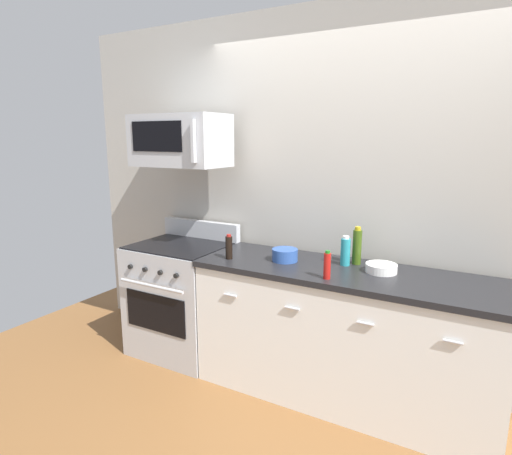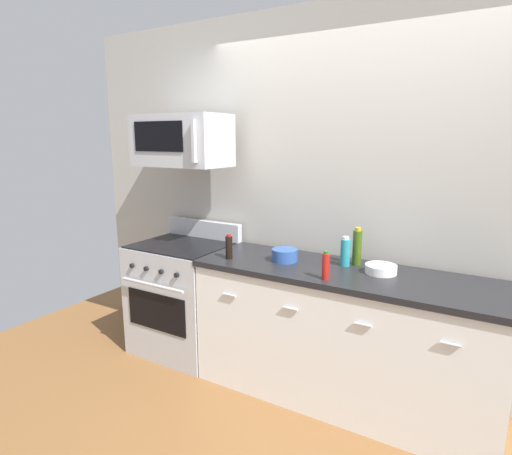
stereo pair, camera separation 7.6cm
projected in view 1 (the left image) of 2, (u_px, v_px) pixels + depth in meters
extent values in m
plane|color=brown|center=(339.00, 395.00, 2.99)|extent=(6.12, 6.12, 0.00)
cube|color=#B7B2A8|center=(365.00, 198.00, 3.06)|extent=(5.10, 0.10, 2.70)
cube|color=white|center=(342.00, 337.00, 2.90)|extent=(1.98, 0.62, 0.88)
cube|color=black|center=(345.00, 273.00, 2.81)|extent=(2.01, 0.65, 0.04)
cube|color=black|center=(326.00, 411.00, 2.74)|extent=(1.98, 0.02, 0.10)
cylinder|color=silver|center=(230.00, 295.00, 2.90)|extent=(0.10, 0.02, 0.02)
cylinder|color=silver|center=(292.00, 308.00, 2.68)|extent=(0.10, 0.02, 0.02)
cylinder|color=silver|center=(365.00, 324.00, 2.46)|extent=(0.10, 0.02, 0.02)
cylinder|color=silver|center=(453.00, 342.00, 2.24)|extent=(0.10, 0.02, 0.02)
cube|color=#B7BABF|center=(182.00, 299.00, 3.56)|extent=(0.76, 0.64, 0.91)
cube|color=black|center=(155.00, 313.00, 3.28)|extent=(0.58, 0.01, 0.30)
cylinder|color=#B7BABF|center=(151.00, 286.00, 3.21)|extent=(0.61, 0.02, 0.02)
cube|color=#B7BABF|center=(201.00, 230.00, 3.69)|extent=(0.76, 0.06, 0.16)
cube|color=black|center=(180.00, 245.00, 3.46)|extent=(0.73, 0.61, 0.01)
cylinder|color=black|center=(130.00, 267.00, 3.31)|extent=(0.04, 0.02, 0.04)
cylinder|color=black|center=(145.00, 270.00, 3.24)|extent=(0.04, 0.02, 0.04)
cylinder|color=black|center=(160.00, 273.00, 3.17)|extent=(0.04, 0.02, 0.04)
cylinder|color=black|center=(176.00, 276.00, 3.10)|extent=(0.04, 0.02, 0.04)
cube|color=#B7BABF|center=(180.00, 141.00, 3.33)|extent=(0.74, 0.40, 0.40)
cube|color=black|center=(156.00, 136.00, 3.18)|extent=(0.48, 0.01, 0.22)
cube|color=#B7BABF|center=(193.00, 141.00, 3.00)|extent=(0.02, 0.04, 0.30)
cylinder|color=black|center=(229.00, 248.00, 3.05)|extent=(0.05, 0.05, 0.16)
cylinder|color=maroon|center=(229.00, 236.00, 3.03)|extent=(0.03, 0.03, 0.02)
cylinder|color=#385114|center=(357.00, 247.00, 2.91)|extent=(0.06, 0.06, 0.24)
cylinder|color=#B29919|center=(358.00, 228.00, 2.89)|extent=(0.04, 0.04, 0.02)
cylinder|color=teal|center=(345.00, 252.00, 2.89)|extent=(0.07, 0.07, 0.19)
cylinder|color=white|center=(346.00, 237.00, 2.87)|extent=(0.04, 0.04, 0.02)
cylinder|color=#B21914|center=(327.00, 266.00, 2.61)|extent=(0.04, 0.04, 0.16)
cylinder|color=#19721E|center=(328.00, 252.00, 2.59)|extent=(0.03, 0.03, 0.02)
cylinder|color=#2D519E|center=(285.00, 255.00, 3.00)|extent=(0.18, 0.18, 0.09)
torus|color=#2D519E|center=(285.00, 250.00, 2.99)|extent=(0.18, 0.18, 0.01)
cylinder|color=#2D519E|center=(285.00, 260.00, 3.01)|extent=(0.10, 0.10, 0.01)
cylinder|color=white|center=(381.00, 268.00, 2.75)|extent=(0.20, 0.20, 0.06)
torus|color=white|center=(381.00, 265.00, 2.75)|extent=(0.20, 0.20, 0.01)
cylinder|color=white|center=(381.00, 272.00, 2.75)|extent=(0.11, 0.11, 0.01)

